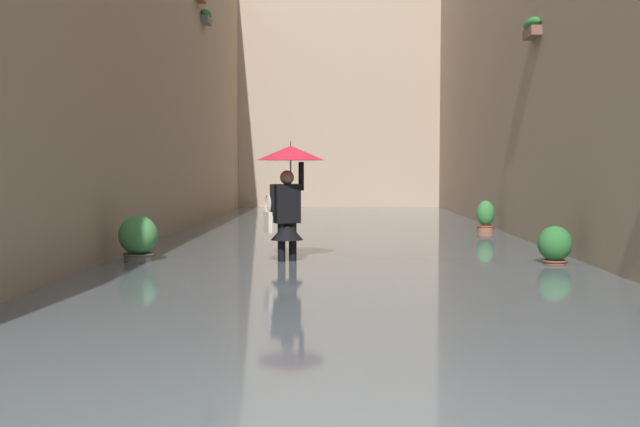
{
  "coord_description": "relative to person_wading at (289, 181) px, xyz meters",
  "views": [
    {
      "loc": [
        0.11,
        3.6,
        1.65
      ],
      "look_at": [
        0.34,
        -7.83,
        0.97
      ],
      "focal_mm": 43.33,
      "sensor_mm": 36.0,
      "label": 1
    }
  ],
  "objects": [
    {
      "name": "ground_plane",
      "position": [
        -0.83,
        -4.08,
        -1.45
      ],
      "size": [
        61.53,
        61.53,
        0.0
      ],
      "primitive_type": "plane",
      "color": "slate"
    },
    {
      "name": "flood_water",
      "position": [
        -0.83,
        -4.08,
        -1.34
      ],
      "size": [
        8.13,
        30.61,
        0.21
      ],
      "primitive_type": "cube",
      "color": "#515B60",
      "rests_on": "ground_plane"
    },
    {
      "name": "building_facade_right",
      "position": [
        3.73,
        -4.08,
        2.74
      ],
      "size": [
        2.04,
        28.61,
        8.36
      ],
      "color": "gray",
      "rests_on": "ground_plane"
    },
    {
      "name": "building_facade_far",
      "position": [
        -0.83,
        -17.29,
        4.59
      ],
      "size": [
        10.93,
        1.8,
        12.07
      ],
      "primitive_type": "cube",
      "color": "tan",
      "rests_on": "ground_plane"
    },
    {
      "name": "person_wading",
      "position": [
        0.0,
        0.0,
        0.0
      ],
      "size": [
        1.05,
        1.05,
        2.05
      ],
      "color": "#4C4233",
      "rests_on": "ground_plane"
    },
    {
      "name": "potted_plant_near_right",
      "position": [
        2.33,
        0.04,
        -0.94
      ],
      "size": [
        0.6,
        0.6,
        0.91
      ],
      "color": "#66605B",
      "rests_on": "ground_plane"
    },
    {
      "name": "potted_plant_near_left",
      "position": [
        -4.02,
        0.21,
        -1.01
      ],
      "size": [
        0.51,
        0.51,
        0.77
      ],
      "color": "brown",
      "rests_on": "ground_plane"
    },
    {
      "name": "potted_plant_far_left",
      "position": [
        -4.09,
        -5.55,
        -0.97
      ],
      "size": [
        0.4,
        0.4,
        0.91
      ],
      "color": "#9E563D",
      "rests_on": "ground_plane"
    }
  ]
}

